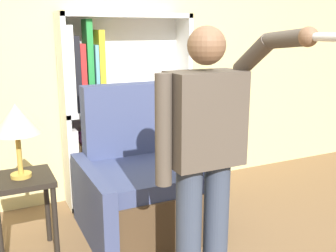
{
  "coord_description": "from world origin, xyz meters",
  "views": [
    {
      "loc": [
        -1.19,
        -1.47,
        1.54
      ],
      "look_at": [
        -0.12,
        0.75,
        0.94
      ],
      "focal_mm": 42.0,
      "sensor_mm": 36.0,
      "label": 1
    }
  ],
  "objects_px": {
    "armchair": "(138,187)",
    "person_standing": "(205,150)",
    "side_table": "(23,194)",
    "bookcase": "(111,112)",
    "table_lamp": "(16,121)"
  },
  "relations": [
    {
      "from": "armchair",
      "to": "person_standing",
      "type": "relative_size",
      "value": 0.71
    },
    {
      "from": "person_standing",
      "to": "side_table",
      "type": "height_order",
      "value": "person_standing"
    },
    {
      "from": "bookcase",
      "to": "armchair",
      "type": "height_order",
      "value": "bookcase"
    },
    {
      "from": "bookcase",
      "to": "person_standing",
      "type": "xyz_separation_m",
      "value": [
        0.05,
        -1.55,
        0.06
      ]
    },
    {
      "from": "person_standing",
      "to": "side_table",
      "type": "bearing_deg",
      "value": 137.31
    },
    {
      "from": "person_standing",
      "to": "table_lamp",
      "type": "bearing_deg",
      "value": 137.31
    },
    {
      "from": "bookcase",
      "to": "side_table",
      "type": "xyz_separation_m",
      "value": [
        -0.86,
        -0.71,
        -0.35
      ]
    },
    {
      "from": "bookcase",
      "to": "armchair",
      "type": "xyz_separation_m",
      "value": [
        0.0,
        -0.64,
        -0.49
      ]
    },
    {
      "from": "armchair",
      "to": "person_standing",
      "type": "xyz_separation_m",
      "value": [
        0.05,
        -0.91,
        0.55
      ]
    },
    {
      "from": "armchair",
      "to": "person_standing",
      "type": "bearing_deg",
      "value": -86.82
    },
    {
      "from": "bookcase",
      "to": "armchair",
      "type": "distance_m",
      "value": 0.8
    },
    {
      "from": "person_standing",
      "to": "table_lamp",
      "type": "xyz_separation_m",
      "value": [
        -0.91,
        0.84,
        0.09
      ]
    },
    {
      "from": "bookcase",
      "to": "person_standing",
      "type": "distance_m",
      "value": 1.55
    },
    {
      "from": "armchair",
      "to": "person_standing",
      "type": "height_order",
      "value": "person_standing"
    },
    {
      "from": "armchair",
      "to": "table_lamp",
      "type": "bearing_deg",
      "value": -175.04
    }
  ]
}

